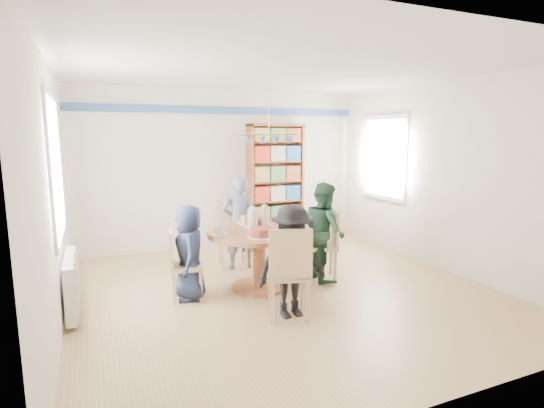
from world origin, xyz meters
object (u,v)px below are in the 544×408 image
radiator (72,283)px  chair_far (232,230)px  dining_table (259,246)px  person_near (292,261)px  chair_right (327,241)px  person_left (189,252)px  chair_left (180,261)px  chair_near (289,269)px  person_right (324,231)px  person_far (239,223)px  bookshelf (275,185)px

radiator → chair_far: size_ratio=1.04×
dining_table → person_near: person_near is taller
chair_right → person_left: 1.87m
chair_left → chair_near: chair_near is taller
person_right → person_far: bearing=52.5°
dining_table → chair_near: 1.01m
chair_left → person_far: (1.03, 0.85, 0.22)m
chair_left → chair_right: (1.97, -0.04, 0.06)m
person_left → person_near: (0.89, -0.93, 0.04)m
dining_table → person_left: (-0.89, -0.00, 0.01)m
chair_far → bookshelf: bearing=41.6°
chair_right → chair_near: bearing=-136.5°
chair_far → person_left: size_ratio=0.85×
person_left → chair_right: bearing=98.1°
person_near → dining_table: bearing=87.9°
chair_right → person_near: 1.34m
radiator → person_left: 1.30m
dining_table → person_far: bearing=87.5°
chair_far → chair_near: size_ratio=0.96×
person_left → person_right: 1.83m
radiator → chair_near: size_ratio=0.99×
person_left → person_near: bearing=52.3°
chair_near → bookshelf: 3.37m
radiator → person_far: person_far is taller
person_right → bookshelf: (0.22, 2.12, 0.38)m
radiator → chair_right: size_ratio=1.05×
person_right → dining_table: bearing=96.3°
chair_left → bookshelf: bookshelf is taller
person_left → person_near: size_ratio=0.93×
dining_table → person_near: (0.00, -0.94, 0.05)m
bookshelf → dining_table: bearing=-118.7°
person_right → chair_near: bearing=142.1°
dining_table → person_near: bearing=-89.7°
chair_far → chair_near: bearing=-91.3°
radiator → person_right: bearing=-1.5°
chair_right → person_left: bearing=179.6°
person_near → bookshelf: size_ratio=0.58×
dining_table → person_far: person_far is taller
person_far → person_near: person_far is taller
radiator → person_far: 2.38m
chair_left → radiator: bearing=178.1°
chair_left → chair_near: bearing=-47.7°
chair_far → person_far: size_ratio=0.70×
chair_near → person_near: bearing=46.9°
bookshelf → person_right: bearing=-95.8°
chair_right → person_far: (-0.94, 0.89, 0.16)m
person_left → person_right: person_right is taller
chair_left → chair_far: (0.98, 1.05, 0.07)m
chair_right → person_far: person_far is taller
person_left → person_right: bearing=98.1°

